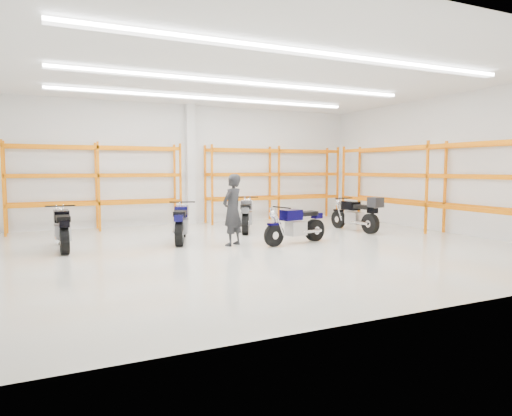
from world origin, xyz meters
name	(u,v)px	position (x,y,z in m)	size (l,w,h in m)	color
ground	(255,248)	(0.00, 0.00, 0.00)	(14.00, 14.00, 0.00)	beige
room_shell	(255,124)	(0.00, 0.03, 3.28)	(14.02, 12.02, 4.51)	silver
motorcycle_main	(298,226)	(1.39, 0.12, 0.50)	(2.16, 0.80, 1.07)	black
motorcycle_back_a	(62,230)	(-4.67, 1.79, 0.52)	(0.76, 2.28, 1.12)	black
motorcycle_back_b	(181,224)	(-1.54, 1.72, 0.53)	(1.06, 2.21, 1.13)	black
motorcycle_back_c	(246,216)	(1.04, 2.94, 0.53)	(1.19, 2.14, 1.14)	black
motorcycle_back_d	(358,215)	(4.42, 1.35, 0.57)	(0.74, 2.33, 1.20)	black
standing_man	(232,210)	(-0.41, 0.58, 0.98)	(0.72, 0.47, 1.96)	black
structural_column	(190,165)	(0.00, 5.82, 2.25)	(0.32, 0.32, 4.50)	white
pallet_racking_back_left	(97,178)	(-3.40, 5.48, 1.79)	(5.67, 0.87, 3.00)	#FF7700
pallet_racking_back_right	(274,176)	(3.40, 5.48, 1.79)	(5.67, 0.87, 3.00)	#FF7700
pallet_racking_side	(436,178)	(6.48, 0.00, 1.81)	(0.87, 9.07, 3.00)	#FF7700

